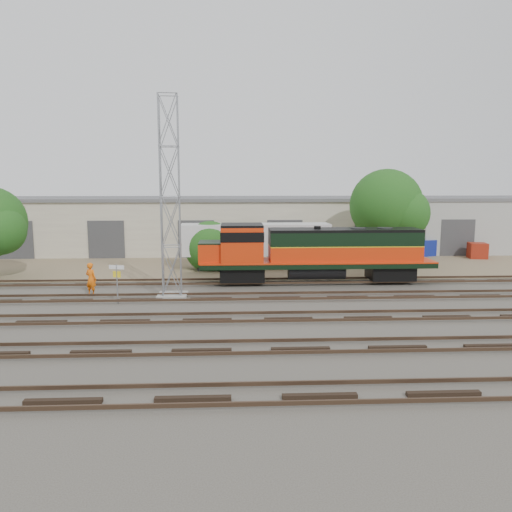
{
  "coord_description": "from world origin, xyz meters",
  "views": [
    {
      "loc": [
        -2.72,
        -26.85,
        6.78
      ],
      "look_at": [
        -1.27,
        4.0,
        2.2
      ],
      "focal_mm": 35.0,
      "sensor_mm": 36.0,
      "label": 1
    }
  ],
  "objects_px": {
    "worker": "(91,279)",
    "semi_trailer": "(259,241)",
    "signal_tower": "(170,201)",
    "locomotive": "(313,251)"
  },
  "relations": [
    {
      "from": "signal_tower",
      "to": "locomotive",
      "type": "bearing_deg",
      "value": 22.06
    },
    {
      "from": "signal_tower",
      "to": "semi_trailer",
      "type": "bearing_deg",
      "value": 59.41
    },
    {
      "from": "worker",
      "to": "semi_trailer",
      "type": "bearing_deg",
      "value": -113.23
    },
    {
      "from": "locomotive",
      "to": "signal_tower",
      "type": "distance_m",
      "value": 10.29
    },
    {
      "from": "locomotive",
      "to": "worker",
      "type": "xyz_separation_m",
      "value": [
        -13.9,
        -2.98,
        -1.18
      ]
    },
    {
      "from": "signal_tower",
      "to": "worker",
      "type": "bearing_deg",
      "value": 172.46
    },
    {
      "from": "locomotive",
      "to": "semi_trailer",
      "type": "height_order",
      "value": "locomotive"
    },
    {
      "from": "semi_trailer",
      "to": "locomotive",
      "type": "bearing_deg",
      "value": -62.51
    },
    {
      "from": "worker",
      "to": "semi_trailer",
      "type": "xyz_separation_m",
      "value": [
        10.6,
        8.93,
        1.23
      ]
    },
    {
      "from": "signal_tower",
      "to": "worker",
      "type": "xyz_separation_m",
      "value": [
        -4.94,
        0.65,
        -4.68
      ]
    }
  ]
}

